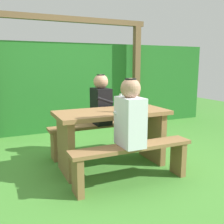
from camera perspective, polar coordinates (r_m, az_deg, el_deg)
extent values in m
plane|color=#448731|center=(3.42, 0.00, -11.86)|extent=(12.00, 12.00, 0.00)
cube|color=#236924|center=(5.38, -10.26, 5.55)|extent=(6.40, 0.62, 1.70)
cube|color=brown|center=(5.43, 5.38, 7.51)|extent=(0.12, 0.12, 2.04)
cube|color=brown|center=(4.95, -9.29, 19.56)|extent=(3.00, 0.10, 0.10)
cube|color=olive|center=(3.22, 0.00, -0.16)|extent=(1.40, 0.64, 0.05)
cube|color=olive|center=(3.12, -10.19, -7.62)|extent=(0.08, 0.54, 0.68)
cube|color=olive|center=(3.58, 8.81, -5.17)|extent=(0.08, 0.54, 0.68)
cube|color=olive|center=(2.82, 4.57, -7.69)|extent=(1.40, 0.24, 0.04)
cube|color=olive|center=(2.67, -7.57, -13.87)|extent=(0.07, 0.22, 0.40)
cube|color=olive|center=(3.22, 14.37, -9.80)|extent=(0.07, 0.22, 0.40)
cube|color=olive|center=(3.77, -3.40, -2.99)|extent=(1.40, 0.24, 0.04)
cube|color=olive|center=(3.66, -12.53, -7.23)|extent=(0.07, 0.22, 0.40)
cube|color=olive|center=(4.08, 4.84, -5.17)|extent=(0.07, 0.22, 0.40)
cube|color=silver|center=(2.73, 4.01, -2.19)|extent=(0.22, 0.34, 0.52)
sphere|color=tan|center=(2.67, 4.11, 5.24)|extent=(0.21, 0.21, 0.21)
cylinder|color=black|center=(2.67, 4.13, 7.15)|extent=(0.12, 0.12, 0.02)
cylinder|color=silver|center=(2.83, 2.70, 0.43)|extent=(0.25, 0.07, 0.15)
cube|color=black|center=(3.74, -2.45, 1.29)|extent=(0.22, 0.34, 0.52)
sphere|color=tan|center=(3.70, -2.49, 6.72)|extent=(0.21, 0.21, 0.21)
cylinder|color=black|center=(3.69, -2.51, 8.10)|extent=(0.12, 0.12, 0.02)
cylinder|color=black|center=(3.59, -1.63, 2.60)|extent=(0.25, 0.07, 0.15)
cylinder|color=silver|center=(3.24, 4.52, 1.16)|extent=(0.08, 0.08, 0.09)
cylinder|color=silver|center=(3.12, 1.91, 1.52)|extent=(0.06, 0.06, 0.17)
cylinder|color=silver|center=(3.10, 1.92, 3.55)|extent=(0.03, 0.03, 0.06)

